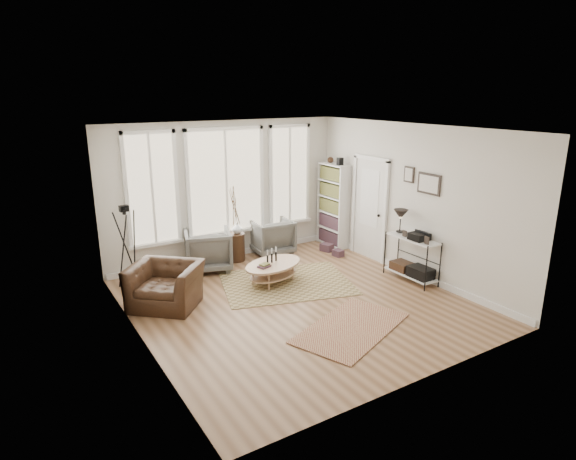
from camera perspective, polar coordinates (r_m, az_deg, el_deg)
room at (r=7.85m, az=1.09°, el=1.10°), size 5.50×5.54×2.90m
bay_window at (r=10.11m, az=-7.34°, el=5.44°), size 4.14×0.12×2.24m
door at (r=10.29m, az=9.65°, el=2.78°), size 0.09×1.06×2.22m
bookcase at (r=11.06m, az=5.42°, el=2.97°), size 0.31×0.85×2.06m
low_shelf at (r=9.34m, az=14.43°, el=-2.81°), size 0.38×1.08×1.30m
wall_art at (r=9.16m, az=15.77°, el=5.57°), size 0.04×0.88×0.44m
rug_main at (r=9.06m, az=-0.18°, el=-6.28°), size 2.75×2.36×0.01m
rug_runner at (r=7.49m, az=7.50°, el=-11.40°), size 2.16×1.69×0.01m
coffee_table at (r=8.97m, az=-1.80°, el=-4.48°), size 1.42×1.13×0.57m
armchair_left at (r=9.75m, az=-9.46°, el=-2.32°), size 1.11×1.13×0.82m
armchair_right at (r=10.57m, az=-1.98°, el=-0.77°), size 0.90×0.92×0.78m
side_table at (r=10.07m, az=-6.33°, el=0.70°), size 0.39×0.39×1.66m
vase at (r=10.12m, az=-6.05°, el=0.23°), size 0.28×0.28×0.22m
accent_chair at (r=8.29m, az=-14.33°, el=-6.38°), size 1.46×1.45×0.72m
tripod_camera at (r=9.14m, az=-18.45°, el=-2.27°), size 0.54×0.54×1.53m
book_stack_near at (r=10.84m, az=4.61°, el=-2.07°), size 0.28×0.31×0.17m
book_stack_far at (r=10.53m, az=5.96°, el=-2.73°), size 0.20×0.24×0.14m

